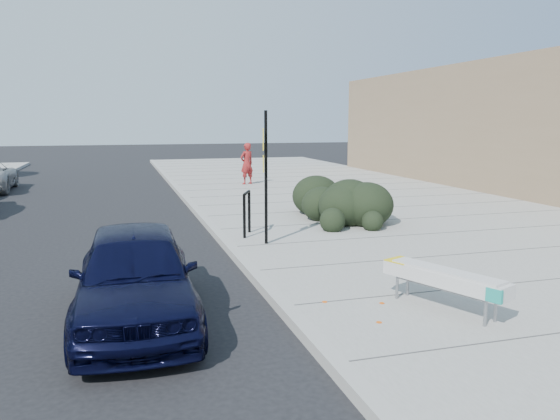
{
  "coord_description": "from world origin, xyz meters",
  "views": [
    {
      "loc": [
        -2.3,
        -9.36,
        2.85
      ],
      "look_at": [
        0.93,
        1.47,
        1.0
      ],
      "focal_mm": 35.0,
      "sensor_mm": 36.0,
      "label": 1
    }
  ],
  "objects": [
    {
      "name": "sedan_navy",
      "position": [
        -2.13,
        -1.61,
        0.7
      ],
      "size": [
        1.76,
        4.14,
        1.4
      ],
      "primitive_type": "imported",
      "rotation": [
        0.0,
        0.0,
        -0.03
      ],
      "color": "black",
      "rests_on": "ground"
    },
    {
      "name": "curb_near",
      "position": [
        0.0,
        5.0,
        0.08
      ],
      "size": [
        0.22,
        50.0,
        0.17
      ],
      "primitive_type": "cube",
      "color": "#9E9E99",
      "rests_on": "ground"
    },
    {
      "name": "sign_post",
      "position": [
        0.78,
        2.11,
        1.79
      ],
      "size": [
        0.15,
        0.33,
        2.92
      ],
      "rotation": [
        0.0,
        0.0,
        -0.26
      ],
      "color": "black",
      "rests_on": "sidewalk_near"
    },
    {
      "name": "ground",
      "position": [
        0.0,
        0.0,
        0.0
      ],
      "size": [
        120.0,
        120.0,
        0.0
      ],
      "primitive_type": "plane",
      "color": "black",
      "rests_on": "ground"
    },
    {
      "name": "bench",
      "position": [
        2.12,
        -2.79,
        0.61
      ],
      "size": [
        1.1,
        1.96,
        0.59
      ],
      "rotation": [
        0.0,
        0.0,
        0.39
      ],
      "color": "gray",
      "rests_on": "sidewalk_near"
    },
    {
      "name": "sidewalk_near",
      "position": [
        5.6,
        5.0,
        0.07
      ],
      "size": [
        11.2,
        50.0,
        0.15
      ],
      "primitive_type": "cube",
      "color": "gray",
      "rests_on": "ground"
    },
    {
      "name": "bike_rack",
      "position": [
        0.6,
        3.12,
        0.78
      ],
      "size": [
        0.33,
        0.67,
        1.05
      ],
      "rotation": [
        0.0,
        0.0,
        -0.41
      ],
      "color": "black",
      "rests_on": "sidewalk_near"
    },
    {
      "name": "pedestrian",
      "position": [
        3.04,
        13.54,
        1.04
      ],
      "size": [
        0.77,
        0.65,
        1.78
      ],
      "primitive_type": "imported",
      "rotation": [
        0.0,
        0.0,
        3.56
      ],
      "color": "maroon",
      "rests_on": "sidewalk_near"
    },
    {
      "name": "hedge",
      "position": [
        3.56,
        4.55,
        0.83
      ],
      "size": [
        2.8,
        4.01,
        1.37
      ],
      "primitive_type": "ellipsoid",
      "rotation": [
        0.0,
        0.0,
        -0.29
      ],
      "color": "black",
      "rests_on": "sidewalk_near"
    }
  ]
}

